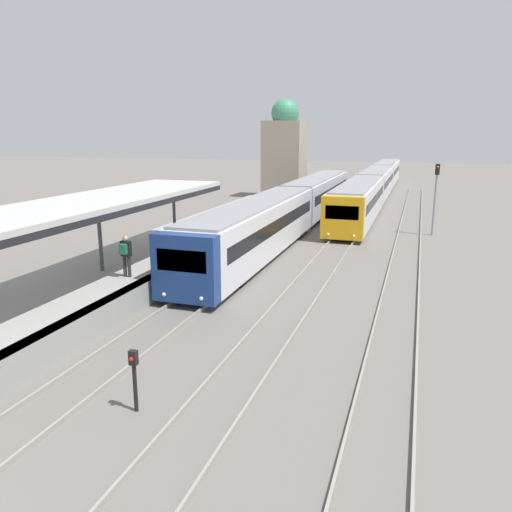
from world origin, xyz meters
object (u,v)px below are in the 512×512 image
at_px(train_near, 293,206).
at_px(signal_post_near, 134,374).
at_px(person_on_platform, 126,253).
at_px(train_far, 376,182).
at_px(signal_mast_far, 436,191).

distance_m(train_near, signal_post_near, 24.03).
xyz_separation_m(person_on_platform, train_far, (6.49, 36.61, -0.33)).
distance_m(person_on_platform, signal_post_near, 8.55).
relative_size(train_far, signal_mast_far, 9.94).
bearing_deg(signal_post_near, train_far, 87.60).
bearing_deg(signal_mast_far, person_on_platform, -123.29).
distance_m(person_on_platform, train_far, 37.18).
relative_size(person_on_platform, signal_post_near, 1.05).
height_order(signal_post_near, signal_mast_far, signal_mast_far).
xyz_separation_m(train_near, signal_post_near, (2.08, -23.93, -0.69)).
relative_size(person_on_platform, signal_mast_far, 0.36).
distance_m(train_far, signal_post_near, 43.74).
bearing_deg(train_near, person_on_platform, -98.70).
bearing_deg(signal_mast_far, train_far, 106.04).
height_order(person_on_platform, signal_mast_far, signal_mast_far).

